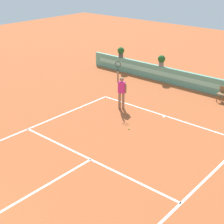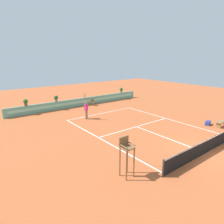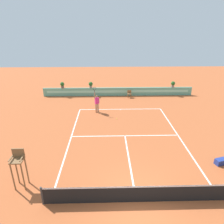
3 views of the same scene
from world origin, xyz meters
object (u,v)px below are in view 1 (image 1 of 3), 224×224
at_px(potted_plant_left, 161,60).
at_px(ball_kid_chair, 222,93).
at_px(potted_plant_far_left, 121,52).
at_px(tennis_ball_near_baseline, 129,129).
at_px(tennis_player, 121,90).

bearing_deg(potted_plant_left, ball_kid_chair, -9.07).
height_order(ball_kid_chair, potted_plant_far_left, potted_plant_far_left).
distance_m(tennis_ball_near_baseline, potted_plant_left, 7.58).
bearing_deg(tennis_ball_near_baseline, potted_plant_left, 112.02).
distance_m(tennis_player, potted_plant_left, 5.31).
xyz_separation_m(tennis_player, potted_plant_far_left, (-4.32, 5.21, 0.36)).
relative_size(tennis_ball_near_baseline, potted_plant_left, 0.09).
bearing_deg(tennis_ball_near_baseline, ball_kid_chair, 73.84).
bearing_deg(potted_plant_far_left, ball_kid_chair, -5.25).
height_order(ball_kid_chair, tennis_player, tennis_player).
distance_m(ball_kid_chair, tennis_player, 5.80).
height_order(tennis_ball_near_baseline, potted_plant_far_left, potted_plant_far_left).
xyz_separation_m(ball_kid_chair, potted_plant_far_left, (-7.96, 0.73, 0.93)).
relative_size(ball_kid_chair, potted_plant_far_left, 1.17).
relative_size(ball_kid_chair, tennis_ball_near_baseline, 12.50).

